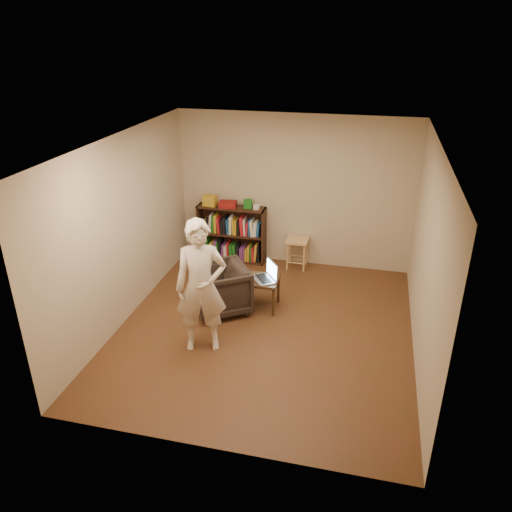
% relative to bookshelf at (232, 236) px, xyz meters
% --- Properties ---
extents(floor, '(4.50, 4.50, 0.00)m').
position_rel_bookshelf_xyz_m(floor, '(1.07, -2.09, -0.44)').
color(floor, '#4D3319').
rests_on(floor, ground).
extents(ceiling, '(4.50, 4.50, 0.00)m').
position_rel_bookshelf_xyz_m(ceiling, '(1.07, -2.09, 2.16)').
color(ceiling, silver).
rests_on(ceiling, wall_back).
extents(wall_back, '(4.00, 0.00, 4.00)m').
position_rel_bookshelf_xyz_m(wall_back, '(1.07, 0.16, 0.86)').
color(wall_back, '#C1A992').
rests_on(wall_back, floor).
extents(wall_left, '(0.00, 4.50, 4.50)m').
position_rel_bookshelf_xyz_m(wall_left, '(-0.93, -2.09, 0.86)').
color(wall_left, '#C1A992').
rests_on(wall_left, floor).
extents(wall_right, '(0.00, 4.50, 4.50)m').
position_rel_bookshelf_xyz_m(wall_right, '(3.07, -2.09, 0.86)').
color(wall_right, '#C1A992').
rests_on(wall_right, floor).
extents(bookshelf, '(1.20, 0.30, 1.00)m').
position_rel_bookshelf_xyz_m(bookshelf, '(0.00, 0.00, 0.00)').
color(bookshelf, black).
rests_on(bookshelf, floor).
extents(box_yellow, '(0.23, 0.18, 0.18)m').
position_rel_bookshelf_xyz_m(box_yellow, '(-0.38, -0.03, 0.65)').
color(box_yellow, gold).
rests_on(box_yellow, bookshelf).
extents(red_cloth, '(0.32, 0.25, 0.10)m').
position_rel_bookshelf_xyz_m(red_cloth, '(-0.05, -0.03, 0.61)').
color(red_cloth, maroon).
rests_on(red_cloth, bookshelf).
extents(box_green, '(0.16, 0.16, 0.14)m').
position_rel_bookshelf_xyz_m(box_green, '(0.29, 0.01, 0.63)').
color(box_green, '#1B681D').
rests_on(box_green, bookshelf).
extents(box_white, '(0.10, 0.10, 0.07)m').
position_rel_bookshelf_xyz_m(box_white, '(0.46, -0.02, 0.60)').
color(box_white, silver).
rests_on(box_white, bookshelf).
extents(stool, '(0.37, 0.37, 0.53)m').
position_rel_bookshelf_xyz_m(stool, '(1.18, -0.06, -0.01)').
color(stool, tan).
rests_on(stool, floor).
extents(armchair, '(1.07, 1.07, 0.71)m').
position_rel_bookshelf_xyz_m(armchair, '(0.32, -1.76, -0.08)').
color(armchair, black).
rests_on(armchair, floor).
extents(side_table, '(0.47, 0.47, 0.48)m').
position_rel_bookshelf_xyz_m(side_table, '(0.91, -1.54, -0.04)').
color(side_table, '#301E10').
rests_on(side_table, floor).
extents(laptop, '(0.44, 0.46, 0.28)m').
position_rel_bookshelf_xyz_m(laptop, '(0.96, -1.53, 0.10)').
color(laptop, '#B5B6BA').
rests_on(laptop, side_table).
extents(person, '(0.75, 0.60, 1.78)m').
position_rel_bookshelf_xyz_m(person, '(0.37, -2.69, 0.45)').
color(person, beige).
rests_on(person, floor).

